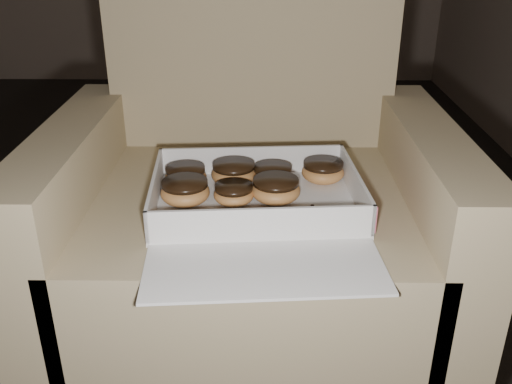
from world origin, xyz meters
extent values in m
cube|color=#9D8D64|center=(0.98, -0.07, 0.19)|extent=(0.64, 0.64, 0.37)
cube|color=#9D8D64|center=(0.98, 0.23, 0.60)|extent=(0.64, 0.12, 0.46)
cube|color=#9D8D64|center=(0.63, -0.07, 0.25)|extent=(0.11, 0.64, 0.50)
cube|color=#9D8D64|center=(1.33, -0.07, 0.25)|extent=(0.11, 0.64, 0.50)
cube|color=silver|center=(0.99, -0.14, 0.38)|extent=(0.39, 0.31, 0.01)
cube|color=silver|center=(0.98, 0.00, 0.41)|extent=(0.37, 0.03, 0.06)
cube|color=silver|center=(1.00, -0.28, 0.41)|extent=(0.37, 0.03, 0.06)
cube|color=silver|center=(0.81, -0.15, 0.41)|extent=(0.03, 0.28, 0.06)
cube|color=silver|center=(1.18, -0.13, 0.41)|extent=(0.03, 0.28, 0.06)
cube|color=#D25473|center=(1.18, -0.13, 0.41)|extent=(0.02, 0.27, 0.05)
cube|color=silver|center=(1.01, -0.36, 0.38)|extent=(0.38, 0.19, 0.01)
ellipsoid|color=#C88445|center=(1.12, -0.05, 0.40)|extent=(0.08, 0.08, 0.04)
cylinder|color=black|center=(1.12, -0.05, 0.42)|extent=(0.08, 0.08, 0.01)
ellipsoid|color=#C88445|center=(0.95, -0.06, 0.40)|extent=(0.09, 0.09, 0.04)
cylinder|color=black|center=(0.95, -0.06, 0.42)|extent=(0.08, 0.08, 0.01)
ellipsoid|color=#C88445|center=(1.03, -0.07, 0.40)|extent=(0.08, 0.08, 0.04)
cylinder|color=black|center=(1.03, -0.07, 0.42)|extent=(0.07, 0.07, 0.01)
ellipsoid|color=#C88445|center=(0.95, -0.15, 0.40)|extent=(0.07, 0.07, 0.04)
cylinder|color=black|center=(0.95, -0.15, 0.41)|extent=(0.07, 0.07, 0.01)
ellipsoid|color=#C88445|center=(1.03, -0.14, 0.40)|extent=(0.09, 0.09, 0.04)
cylinder|color=black|center=(1.03, -0.14, 0.42)|extent=(0.08, 0.08, 0.01)
ellipsoid|color=#C88445|center=(0.86, -0.15, 0.40)|extent=(0.09, 0.09, 0.04)
cylinder|color=black|center=(0.86, -0.15, 0.42)|extent=(0.08, 0.08, 0.01)
ellipsoid|color=#C88445|center=(0.86, -0.08, 0.40)|extent=(0.08, 0.08, 0.04)
cylinder|color=black|center=(0.86, -0.08, 0.42)|extent=(0.08, 0.08, 0.01)
ellipsoid|color=black|center=(1.10, -0.16, 0.38)|extent=(0.01, 0.01, 0.00)
ellipsoid|color=black|center=(0.94, -0.27, 0.38)|extent=(0.01, 0.01, 0.00)
ellipsoid|color=black|center=(1.10, -0.19, 0.38)|extent=(0.01, 0.01, 0.00)
camera|label=1|loc=(1.01, -1.09, 0.85)|focal=40.00mm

